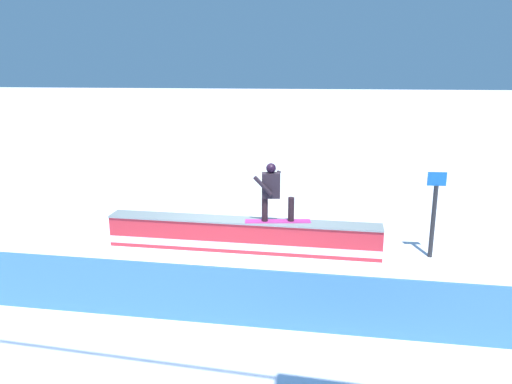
{
  "coord_description": "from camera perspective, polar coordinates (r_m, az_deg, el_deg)",
  "views": [
    {
      "loc": [
        -1.33,
        11.08,
        4.38
      ],
      "look_at": [
        -0.41,
        1.03,
        1.69
      ],
      "focal_mm": 35.86,
      "sensor_mm": 36.0,
      "label": 1
    }
  ],
  "objects": [
    {
      "name": "trail_marker",
      "position": [
        11.92,
        19.22,
        -2.16
      ],
      "size": [
        0.4,
        0.1,
        1.95
      ],
      "color": "#262628",
      "rests_on": "ground_plane"
    },
    {
      "name": "grind_box",
      "position": [
        11.87,
        -1.51,
        -4.97
      ],
      "size": [
        6.35,
        1.01,
        0.75
      ],
      "color": "red",
      "rests_on": "ground_plane"
    },
    {
      "name": "snowboarder",
      "position": [
        11.4,
        1.88,
        0.14
      ],
      "size": [
        1.51,
        0.48,
        1.35
      ],
      "color": "#BF2F89",
      "rests_on": "grind_box"
    },
    {
      "name": "safety_fence",
      "position": [
        8.71,
        -4.18,
        -11.46
      ],
      "size": [
        13.31,
        1.06,
        1.03
      ],
      "primitive_type": "cube",
      "rotation": [
        0.0,
        0.0,
        -0.08
      ],
      "color": "#3C75E0",
      "rests_on": "ground_plane"
    },
    {
      "name": "ground_plane",
      "position": [
        11.99,
        -1.5,
        -6.49
      ],
      "size": [
        120.0,
        120.0,
        0.0
      ],
      "primitive_type": "plane",
      "color": "white"
    }
  ]
}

